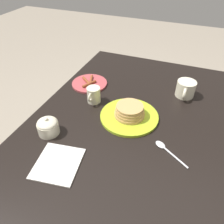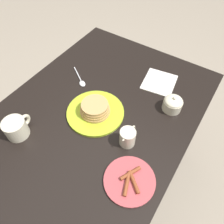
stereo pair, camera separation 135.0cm
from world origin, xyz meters
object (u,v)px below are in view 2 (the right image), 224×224
(side_plate_bacon, at_px, (130,180))
(coffee_mug, at_px, (16,128))
(pancake_plate, at_px, (96,110))
(spoon, at_px, (81,80))
(napkin, at_px, (159,82))
(sugar_bowl, at_px, (173,104))
(creamer_pitcher, at_px, (127,137))

(side_plate_bacon, height_order, coffee_mug, coffee_mug)
(pancake_plate, xyz_separation_m, spoon, (0.13, 0.19, -0.02))
(side_plate_bacon, distance_m, napkin, 0.55)
(sugar_bowl, xyz_separation_m, spoon, (-0.09, 0.47, -0.03))
(coffee_mug, distance_m, spoon, 0.40)
(side_plate_bacon, relative_size, coffee_mug, 1.56)
(creamer_pitcher, xyz_separation_m, sugar_bowl, (0.27, -0.08, -0.01))
(side_plate_bacon, height_order, spoon, side_plate_bacon)
(side_plate_bacon, bearing_deg, sugar_bowl, 1.79)
(pancake_plate, relative_size, napkin, 1.38)
(side_plate_bacon, relative_size, sugar_bowl, 2.21)
(side_plate_bacon, distance_m, creamer_pitcher, 0.17)
(pancake_plate, height_order, creamer_pitcher, creamer_pitcher)
(spoon, bearing_deg, side_plate_bacon, -123.48)
(sugar_bowl, height_order, napkin, sugar_bowl)
(side_plate_bacon, xyz_separation_m, napkin, (0.53, 0.13, -0.00))
(pancake_plate, xyz_separation_m, napkin, (0.34, -0.16, -0.02))
(napkin, bearing_deg, creamer_pitcher, -173.88)
(spoon, bearing_deg, creamer_pitcher, -115.19)
(creamer_pitcher, distance_m, spoon, 0.43)
(side_plate_bacon, distance_m, coffee_mug, 0.51)
(creamer_pitcher, height_order, sugar_bowl, creamer_pitcher)
(creamer_pitcher, bearing_deg, spoon, 64.81)
(creamer_pitcher, distance_m, napkin, 0.40)
(sugar_bowl, bearing_deg, spoon, 100.37)
(sugar_bowl, bearing_deg, napkin, 44.15)
(coffee_mug, distance_m, sugar_bowl, 0.69)
(coffee_mug, bearing_deg, sugar_bowl, -45.28)
(coffee_mug, bearing_deg, spoon, -2.73)
(creamer_pitcher, relative_size, sugar_bowl, 1.15)
(pancake_plate, bearing_deg, side_plate_bacon, -122.94)
(coffee_mug, xyz_separation_m, napkin, (0.61, -0.37, -0.04))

